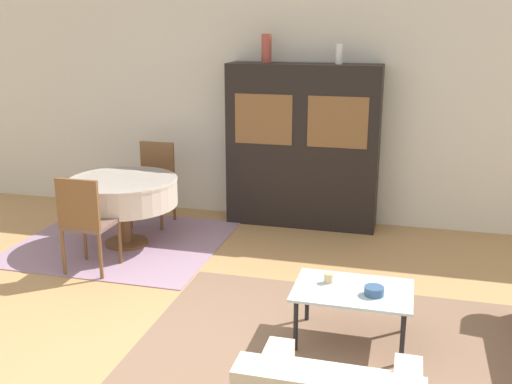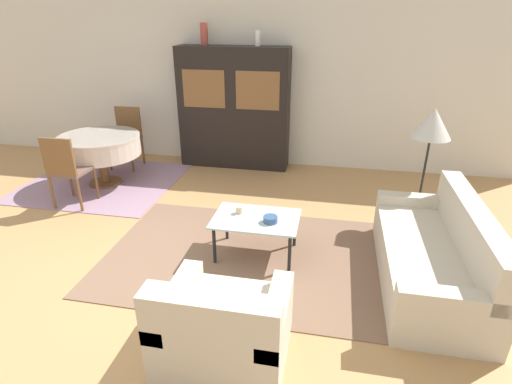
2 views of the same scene
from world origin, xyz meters
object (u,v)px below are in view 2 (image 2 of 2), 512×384
object	(u,v)px
floor_lamp	(432,127)
vase_tall	(204,34)
bowl	(270,219)
display_cabinet	(234,109)
dining_table	(100,146)
dining_chair_near	(66,167)
dining_chair_far	(127,134)
vase_short	(258,38)
couch	(435,257)
coffee_table	(256,222)
cup	(239,210)
armchair	(223,329)

from	to	relation	value
floor_lamp	vase_tall	distance (m)	3.69
vase_tall	bowl	bearing A→B (deg)	-61.25
display_cabinet	dining_table	bearing A→B (deg)	-145.42
dining_chair_near	vase_tall	bearing A→B (deg)	57.14
dining_chair_far	vase_short	bearing A→B (deg)	-169.44
couch	display_cabinet	bearing A→B (deg)	43.07
bowl	coffee_table	bearing A→B (deg)	159.28
coffee_table	floor_lamp	size ratio (longest dim) A/B	0.63
display_cabinet	vase_tall	bearing A→B (deg)	179.88
bowl	vase_short	distance (m)	3.27
vase_tall	cup	bearing A→B (deg)	-66.28
armchair	cup	size ratio (longest dim) A/B	12.12
dining_chair_near	dining_chair_far	bearing A→B (deg)	90.00
floor_lamp	vase_tall	world-z (taller)	vase_tall
coffee_table	dining_chair_far	xyz separation A→B (m)	(-2.68, 2.31, 0.17)
coffee_table	vase_tall	world-z (taller)	vase_tall
couch	dining_chair_far	world-z (taller)	dining_chair_far
dining_chair_near	floor_lamp	xyz separation A→B (m)	(4.51, 0.43, 0.66)
dining_table	floor_lamp	size ratio (longest dim) A/B	0.82
dining_table	display_cabinet	bearing A→B (deg)	34.58
dining_chair_near	vase_short	bearing A→B (deg)	43.22
bowl	vase_tall	xyz separation A→B (m)	(-1.52, 2.78, 1.64)
couch	vase_short	world-z (taller)	vase_short
couch	coffee_table	size ratio (longest dim) A/B	2.11
coffee_table	cup	world-z (taller)	cup
coffee_table	vase_tall	xyz separation A→B (m)	(-1.36, 2.72, 1.72)
armchair	couch	bearing A→B (deg)	37.27
dining_chair_far	vase_tall	size ratio (longest dim) A/B	2.99
vase_tall	couch	bearing A→B (deg)	-42.47
dining_table	couch	bearing A→B (deg)	-20.34
dining_chair_far	armchair	bearing A→B (deg)	125.73
display_cabinet	dining_table	distance (m)	2.18
armchair	vase_short	xyz separation A→B (m)	(-0.55, 4.19, 1.78)
couch	bowl	xyz separation A→B (m)	(-1.61, 0.09, 0.19)
couch	cup	distance (m)	2.00
cup	bowl	world-z (taller)	cup
armchair	bowl	xyz separation A→B (m)	(0.12, 1.41, 0.19)
coffee_table	vase_tall	size ratio (longest dim) A/B	2.74
dining_chair_near	bowl	xyz separation A→B (m)	(2.84, -0.74, -0.09)
floor_lamp	vase_tall	size ratio (longest dim) A/B	4.38
floor_lamp	dining_chair_near	bearing A→B (deg)	-174.50
display_cabinet	bowl	size ratio (longest dim) A/B	13.28
couch	armchair	bearing A→B (deg)	127.27
dining_chair_far	couch	bearing A→B (deg)	151.01
dining_table	bowl	distance (m)	3.24
dining_chair_near	vase_short	xyz separation A→B (m)	(2.17, 2.04, 1.50)
dining_chair_near	coffee_table	bearing A→B (deg)	-14.23
cup	vase_short	size ratio (longest dim) A/B	0.34
armchair	display_cabinet	world-z (taller)	display_cabinet
floor_lamp	dining_chair_far	bearing A→B (deg)	165.13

